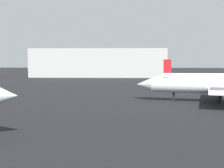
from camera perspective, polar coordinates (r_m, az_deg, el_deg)
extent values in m
cylinder|color=silver|center=(59.88, 18.00, -0.36)|extent=(22.38, 8.11, 2.79)
cone|color=silver|center=(60.93, 5.95, -0.09)|extent=(3.66, 3.45, 2.79)
cube|color=silver|center=(59.95, 19.06, -0.78)|extent=(9.39, 22.36, 0.19)
cylinder|color=#4C4C54|center=(55.77, 18.53, -1.29)|extent=(2.67, 1.97, 1.44)
cylinder|color=#4C4C54|center=(64.10, 18.31, -0.57)|extent=(2.67, 1.97, 1.44)
cube|color=black|center=(60.35, 11.13, -2.28)|extent=(0.48, 0.48, 1.59)
cube|color=black|center=(58.54, 19.07, -2.65)|extent=(0.48, 0.48, 1.59)
cube|color=black|center=(61.71, 18.96, -2.30)|extent=(0.48, 0.48, 1.59)
cylinder|color=silver|center=(96.88, 16.10, 1.13)|extent=(22.19, 4.18, 2.55)
cone|color=silver|center=(95.72, 8.73, 1.22)|extent=(2.99, 2.75, 2.55)
cube|color=silver|center=(96.74, 15.45, 0.91)|extent=(4.43, 21.98, 0.17)
cube|color=silver|center=(95.77, 9.79, 1.36)|extent=(2.16, 6.12, 0.11)
cube|color=red|center=(95.68, 10.03, 3.20)|extent=(2.30, 0.38, 4.12)
cylinder|color=#4C4C54|center=(100.94, 15.48, 0.98)|extent=(2.24, 1.44, 1.29)
cylinder|color=#4C4C54|center=(92.75, 16.23, 0.67)|extent=(2.24, 1.44, 1.29)
cube|color=black|center=(98.25, 15.32, 0.09)|extent=(0.38, 0.38, 1.22)
cube|color=black|center=(95.42, 15.56, -0.04)|extent=(0.38, 0.38, 1.22)
cube|color=#B7B7B2|center=(145.34, -2.37, 3.86)|extent=(60.39, 19.92, 12.75)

